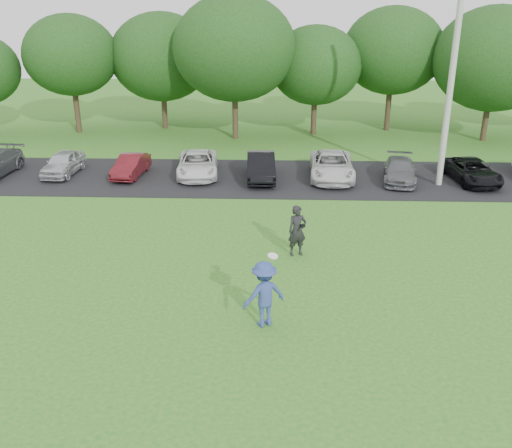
{
  "coord_description": "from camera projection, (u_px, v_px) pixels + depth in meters",
  "views": [
    {
      "loc": [
        0.67,
        -13.99,
        8.22
      ],
      "look_at": [
        0.0,
        3.5,
        1.3
      ],
      "focal_mm": 40.0,
      "sensor_mm": 36.0,
      "label": 1
    }
  ],
  "objects": [
    {
      "name": "camera_bystander",
      "position": [
        297.0,
        231.0,
        19.35
      ],
      "size": [
        0.75,
        0.62,
        1.78
      ],
      "color": "black",
      "rests_on": "ground"
    },
    {
      "name": "tree_row",
      "position": [
        292.0,
        56.0,
        35.33
      ],
      "size": [
        42.39,
        9.85,
        8.64
      ],
      "color": "#38281C",
      "rests_on": "ground"
    },
    {
      "name": "utility_pole",
      "position": [
        453.0,
        68.0,
        25.06
      ],
      "size": [
        0.28,
        0.28,
        10.77
      ],
      "primitive_type": "cylinder",
      "color": "#B0B1AB",
      "rests_on": "ground"
    },
    {
      "name": "frisbee_player",
      "position": [
        264.0,
        294.0,
        15.11
      ],
      "size": [
        1.38,
        1.17,
        2.16
      ],
      "color": "#31438B",
      "rests_on": "ground"
    },
    {
      "name": "ground",
      "position": [
        251.0,
        312.0,
        16.04
      ],
      "size": [
        100.0,
        100.0,
        0.0
      ],
      "primitive_type": "plane",
      "color": "#276D1F",
      "rests_on": "ground"
    },
    {
      "name": "parking_lot",
      "position": [
        263.0,
        178.0,
        28.12
      ],
      "size": [
        32.0,
        6.5,
        0.03
      ],
      "primitive_type": "cube",
      "color": "black",
      "rests_on": "ground"
    },
    {
      "name": "parked_cars",
      "position": [
        272.0,
        166.0,
        27.86
      ],
      "size": [
        28.52,
        4.77,
        1.26
      ],
      "color": "#525359",
      "rests_on": "parking_lot"
    }
  ]
}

